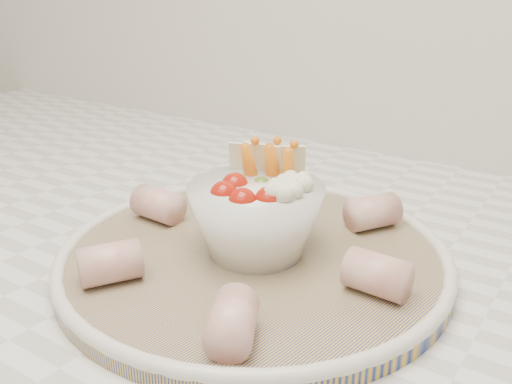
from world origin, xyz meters
The scene contains 3 objects.
serving_platter centered at (-0.14, 1.37, 0.93)m, with size 0.40×0.40×0.02m.
veggie_bowl centered at (-0.14, 1.37, 0.97)m, with size 0.12×0.12×0.10m.
cured_meat_rolls centered at (-0.14, 1.37, 0.95)m, with size 0.29×0.30×0.03m.
Camera 1 is at (0.12, 0.99, 1.17)m, focal length 40.00 mm.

